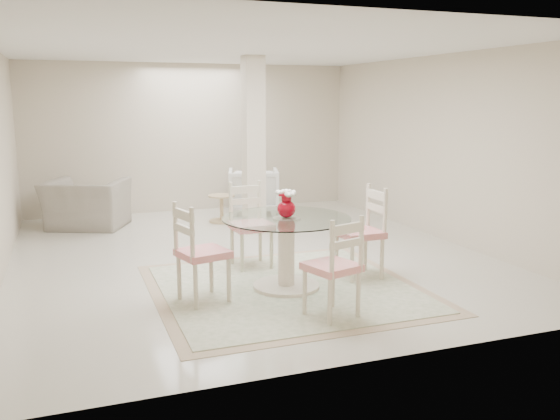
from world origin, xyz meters
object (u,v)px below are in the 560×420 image
object	(u,v)px
dining_chair_north	(249,218)
side_table	(222,210)
column	(254,146)
red_vase	(286,204)
dining_table	(286,253)
dining_chair_south	(337,260)
dining_chair_west	(196,246)
armchair_white	(253,191)
dining_chair_east	(365,225)
recliner_taupe	(87,204)

from	to	relation	value
dining_chair_north	side_table	xyz separation A→B (m)	(0.35, 2.74, -0.40)
column	red_vase	size ratio (longest dim) A/B	8.83
dining_table	dining_chair_south	distance (m)	1.03
dining_chair_west	armchair_white	xyz separation A→B (m)	(2.00, 4.44, -0.19)
dining_chair_east	red_vase	bearing A→B (deg)	-85.10
dining_chair_west	side_table	xyz separation A→B (m)	(1.26, 3.88, -0.39)
dining_chair_west	armchair_white	distance (m)	4.87
dining_chair_east	side_table	world-z (taller)	dining_chair_east
red_vase	armchair_white	size ratio (longest dim) A/B	0.34
recliner_taupe	armchair_white	world-z (taller)	armchair_white
column	dining_table	world-z (taller)	column
column	recliner_taupe	size ratio (longest dim) A/B	2.25
dining_chair_south	recliner_taupe	size ratio (longest dim) A/B	0.92
column	dining_chair_south	xyz separation A→B (m)	(-0.41, -3.86, -0.77)
side_table	dining_chair_west	bearing A→B (deg)	-107.98
dining_chair_west	side_table	distance (m)	4.10
dining_table	armchair_white	distance (m)	4.42
dining_table	dining_chair_east	size ratio (longest dim) A/B	1.18
recliner_taupe	side_table	world-z (taller)	recliner_taupe
column	side_table	bearing A→B (deg)	107.84
column	recliner_taupe	distance (m)	2.90
dining_chair_north	armchair_white	xyz separation A→B (m)	(1.09, 3.29, -0.20)
red_vase	dining_chair_north	size ratio (longest dim) A/B	0.26
column	dining_chair_north	size ratio (longest dim) A/B	2.33
dining_chair_south	side_table	size ratio (longest dim) A/B	2.38
dining_chair_east	dining_chair_west	bearing A→B (deg)	-84.63
dining_chair_north	dining_chair_south	world-z (taller)	dining_chair_north
dining_table	side_table	xyz separation A→B (m)	(0.24, 3.76, -0.20)
dining_chair_north	dining_table	bearing A→B (deg)	-86.83
column	armchair_white	xyz separation A→B (m)	(0.45, 1.46, -0.94)
side_table	dining_table	bearing A→B (deg)	-93.70
dining_chair_south	armchair_white	xyz separation A→B (m)	(0.86, 5.33, -0.17)
recliner_taupe	dining_chair_north	bearing A→B (deg)	144.57
dining_chair_west	dining_chair_south	size ratio (longest dim) A/B	1.04
column	dining_table	bearing A→B (deg)	-100.61
dining_chair_east	armchair_white	size ratio (longest dim) A/B	1.30
dining_chair_west	armchair_white	world-z (taller)	dining_chair_west
dining_table	recliner_taupe	world-z (taller)	dining_table
red_vase	dining_chair_north	xyz separation A→B (m)	(-0.11, 1.02, -0.35)
dining_chair_north	dining_chair_west	bearing A→B (deg)	-131.37
dining_chair_west	dining_chair_south	world-z (taller)	dining_chair_west
dining_chair_north	dining_chair_west	size ratio (longest dim) A/B	1.01
dining_table	dining_chair_west	xyz separation A→B (m)	(-1.02, -0.12, 0.19)
red_vase	side_table	size ratio (longest dim) A/B	0.66
dining_chair_south	recliner_taupe	world-z (taller)	dining_chair_south
dining_table	armchair_white	xyz separation A→B (m)	(0.99, 4.31, 0.00)
column	dining_chair_west	distance (m)	3.44
dining_table	dining_chair_east	xyz separation A→B (m)	(1.02, 0.11, 0.21)
red_vase	armchair_white	bearing A→B (deg)	77.14
armchair_white	red_vase	bearing A→B (deg)	93.43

